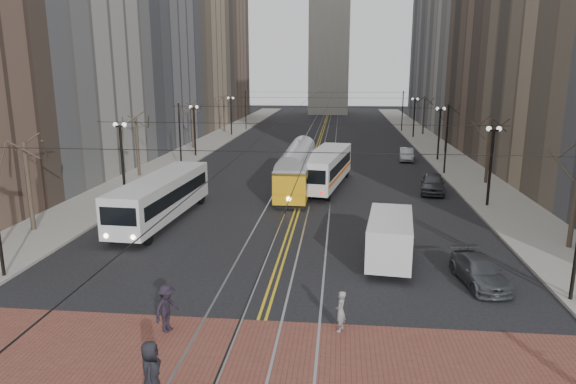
% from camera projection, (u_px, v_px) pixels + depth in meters
% --- Properties ---
extents(ground, '(260.00, 260.00, 0.00)m').
position_uv_depth(ground, '(265.00, 309.00, 21.31)').
color(ground, black).
rests_on(ground, ground).
extents(sidewalk_left, '(5.00, 140.00, 0.15)m').
position_uv_depth(sidewalk_left, '(201.00, 147.00, 66.35)').
color(sidewalk_left, gray).
rests_on(sidewalk_left, ground).
extents(sidewalk_right, '(5.00, 140.00, 0.15)m').
position_uv_depth(sidewalk_right, '(438.00, 151.00, 63.38)').
color(sidewalk_right, gray).
rests_on(sidewalk_right, ground).
extents(crosswalk_band, '(25.00, 6.00, 0.01)m').
position_uv_depth(crosswalk_band, '(248.00, 362.00, 17.43)').
color(crosswalk_band, brown).
rests_on(crosswalk_band, ground).
extents(streetcar_rails, '(4.80, 130.00, 0.02)m').
position_uv_depth(streetcar_rails, '(317.00, 149.00, 64.88)').
color(streetcar_rails, gray).
rests_on(streetcar_rails, ground).
extents(centre_lines, '(0.42, 130.00, 0.01)m').
position_uv_depth(centre_lines, '(317.00, 149.00, 64.88)').
color(centre_lines, gold).
rests_on(centre_lines, ground).
extents(building_left_mid, '(16.00, 20.00, 34.00)m').
position_uv_depth(building_left_mid, '(116.00, 11.00, 64.47)').
color(building_left_mid, slate).
rests_on(building_left_mid, ground).
extents(building_left_far, '(16.00, 20.00, 40.00)m').
position_uv_depth(building_left_far, '(200.00, 18.00, 102.51)').
color(building_left_far, brown).
rests_on(building_left_far, ground).
extents(building_right_mid, '(16.00, 20.00, 34.00)m').
position_uv_depth(building_right_mid, '(539.00, 6.00, 59.43)').
color(building_right_mid, brown).
rests_on(building_right_mid, ground).
extents(building_right_far, '(16.00, 20.00, 40.00)m').
position_uv_depth(building_right_far, '(462.00, 15.00, 97.47)').
color(building_right_far, slate).
rests_on(building_right_far, ground).
extents(lamp_posts, '(27.60, 57.20, 5.60)m').
position_uv_depth(lamp_posts, '(309.00, 145.00, 48.50)').
color(lamp_posts, black).
rests_on(lamp_posts, ground).
extents(street_trees, '(31.68, 53.28, 5.60)m').
position_uv_depth(street_trees, '(313.00, 137.00, 54.80)').
color(street_trees, '#382D23').
rests_on(street_trees, ground).
extents(trolley_wires, '(25.96, 120.00, 6.60)m').
position_uv_depth(trolley_wires, '(312.00, 128.00, 54.17)').
color(trolley_wires, black).
rests_on(trolley_wires, ground).
extents(transit_bus, '(3.14, 11.95, 2.96)m').
position_uv_depth(transit_bus, '(162.00, 199.00, 33.54)').
color(transit_bus, silver).
rests_on(transit_bus, ground).
extents(streetcar, '(2.49, 12.69, 2.98)m').
position_uv_depth(streetcar, '(297.00, 173.00, 42.02)').
color(streetcar, gold).
rests_on(streetcar, ground).
extents(rear_bus, '(4.33, 11.86, 3.03)m').
position_uv_depth(rear_bus, '(326.00, 170.00, 43.47)').
color(rear_bus, silver).
rests_on(rear_bus, ground).
extents(cargo_van, '(2.75, 5.76, 2.46)m').
position_uv_depth(cargo_van, '(390.00, 240.00, 26.15)').
color(cargo_van, silver).
rests_on(cargo_van, ground).
extents(sedan_grey, '(2.55, 4.84, 1.57)m').
position_uv_depth(sedan_grey, '(433.00, 183.00, 41.60)').
color(sedan_grey, '#3D3F45').
rests_on(sedan_grey, ground).
extents(sedan_silver, '(1.89, 4.32, 1.38)m').
position_uv_depth(sedan_silver, '(407.00, 154.00, 56.68)').
color(sedan_silver, '#97999D').
rests_on(sedan_silver, ground).
extents(sedan_parked, '(2.34, 4.45, 1.23)m').
position_uv_depth(sedan_parked, '(479.00, 271.00, 23.75)').
color(sedan_parked, '#3F4347').
rests_on(sedan_parked, ground).
extents(pedestrian_a, '(0.79, 1.05, 1.95)m').
position_uv_depth(pedestrian_a, '(151.00, 372.00, 15.12)').
color(pedestrian_a, black).
rests_on(pedestrian_a, crosswalk_band).
extents(pedestrian_b, '(0.52, 0.66, 1.59)m').
position_uv_depth(pedestrian_b, '(341.00, 311.00, 19.36)').
color(pedestrian_b, gray).
rests_on(pedestrian_b, crosswalk_band).
extents(pedestrian_d, '(1.09, 1.38, 1.87)m').
position_uv_depth(pedestrian_d, '(167.00, 308.00, 19.31)').
color(pedestrian_d, black).
rests_on(pedestrian_d, crosswalk_band).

